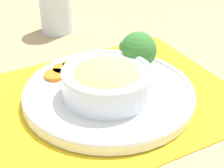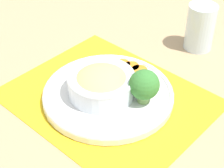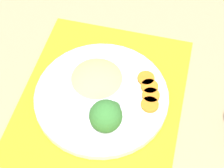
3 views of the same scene
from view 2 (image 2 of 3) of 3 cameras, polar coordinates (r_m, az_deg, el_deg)
ground_plane at (r=0.88m, az=-0.59°, el=-2.26°), size 4.00×4.00×0.00m
placemat at (r=0.88m, az=-0.59°, el=-2.16°), size 0.48×0.41×0.00m
plate at (r=0.87m, az=-0.60°, el=-1.49°), size 0.30×0.30×0.02m
bowl at (r=0.85m, az=-1.62°, el=0.20°), size 0.16×0.16×0.06m
broccoli_floret at (r=0.82m, az=4.92°, el=-0.12°), size 0.07×0.07×0.08m
carrot_slice_near at (r=0.93m, az=4.19°, el=2.08°), size 0.04×0.04×0.01m
carrot_slice_middle at (r=0.94m, az=2.96°, el=2.62°), size 0.04×0.04×0.01m
carrot_slice_far at (r=0.95m, az=1.59°, el=2.99°), size 0.04×0.04×0.01m
carrot_slice_extra at (r=0.95m, az=0.15°, el=3.17°), size 0.04×0.04×0.01m
water_glass at (r=1.06m, az=13.11°, el=8.17°), size 0.08×0.08×0.13m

